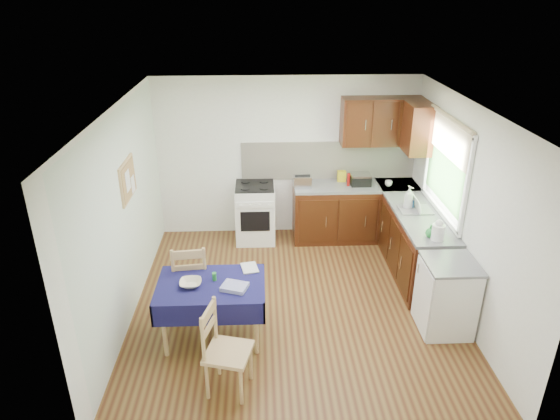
{
  "coord_description": "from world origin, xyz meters",
  "views": [
    {
      "loc": [
        -0.41,
        -5.25,
        3.7
      ],
      "look_at": [
        -0.18,
        0.34,
        1.16
      ],
      "focal_mm": 32.0,
      "sensor_mm": 36.0,
      "label": 1
    }
  ],
  "objects_px": {
    "chair_far": "(191,278)",
    "toaster": "(302,182)",
    "sandwich_press": "(360,179)",
    "chair_near": "(223,347)",
    "dining_table": "(211,292)",
    "kettle": "(438,231)",
    "dish_rack": "(415,209)"
  },
  "relations": [
    {
      "from": "chair_far",
      "to": "chair_near",
      "type": "bearing_deg",
      "value": 104.39
    },
    {
      "from": "dining_table",
      "to": "chair_far",
      "type": "xyz_separation_m",
      "value": [
        -0.28,
        0.43,
        -0.09
      ]
    },
    {
      "from": "toaster",
      "to": "kettle",
      "type": "height_order",
      "value": "kettle"
    },
    {
      "from": "chair_far",
      "to": "sandwich_press",
      "type": "relative_size",
      "value": 3.31
    },
    {
      "from": "chair_far",
      "to": "dish_rack",
      "type": "bearing_deg",
      "value": -167.63
    },
    {
      "from": "toaster",
      "to": "chair_near",
      "type": "bearing_deg",
      "value": -106.26
    },
    {
      "from": "dish_rack",
      "to": "chair_near",
      "type": "bearing_deg",
      "value": -144.88
    },
    {
      "from": "sandwich_press",
      "to": "chair_far",
      "type": "bearing_deg",
      "value": -146.37
    },
    {
      "from": "dining_table",
      "to": "chair_near",
      "type": "relative_size",
      "value": 1.24
    },
    {
      "from": "dining_table",
      "to": "kettle",
      "type": "height_order",
      "value": "kettle"
    },
    {
      "from": "toaster",
      "to": "dish_rack",
      "type": "bearing_deg",
      "value": -29.89
    },
    {
      "from": "chair_far",
      "to": "dish_rack",
      "type": "xyz_separation_m",
      "value": [
        2.94,
        0.98,
        0.4
      ]
    },
    {
      "from": "toaster",
      "to": "sandwich_press",
      "type": "xyz_separation_m",
      "value": [
        0.89,
        0.09,
        -0.01
      ]
    },
    {
      "from": "dining_table",
      "to": "chair_near",
      "type": "height_order",
      "value": "chair_near"
    },
    {
      "from": "chair_far",
      "to": "kettle",
      "type": "relative_size",
      "value": 3.75
    },
    {
      "from": "kettle",
      "to": "chair_near",
      "type": "bearing_deg",
      "value": -151.15
    },
    {
      "from": "chair_far",
      "to": "chair_near",
      "type": "distance_m",
      "value": 1.33
    },
    {
      "from": "chair_far",
      "to": "toaster",
      "type": "relative_size",
      "value": 3.71
    },
    {
      "from": "chair_far",
      "to": "toaster",
      "type": "xyz_separation_m",
      "value": [
        1.48,
        1.88,
        0.47
      ]
    },
    {
      "from": "chair_near",
      "to": "chair_far",
      "type": "bearing_deg",
      "value": 35.19
    },
    {
      "from": "dining_table",
      "to": "kettle",
      "type": "relative_size",
      "value": 4.48
    },
    {
      "from": "dining_table",
      "to": "kettle",
      "type": "bearing_deg",
      "value": -1.09
    },
    {
      "from": "dining_table",
      "to": "kettle",
      "type": "distance_m",
      "value": 2.76
    },
    {
      "from": "dining_table",
      "to": "dish_rack",
      "type": "height_order",
      "value": "dish_rack"
    },
    {
      "from": "chair_far",
      "to": "chair_near",
      "type": "relative_size",
      "value": 1.04
    },
    {
      "from": "dining_table",
      "to": "toaster",
      "type": "height_order",
      "value": "toaster"
    },
    {
      "from": "toaster",
      "to": "sandwich_press",
      "type": "height_order",
      "value": "toaster"
    },
    {
      "from": "toaster",
      "to": "kettle",
      "type": "xyz_separation_m",
      "value": [
        1.48,
        -1.75,
        0.02
      ]
    },
    {
      "from": "chair_far",
      "to": "toaster",
      "type": "bearing_deg",
      "value": -134.25
    },
    {
      "from": "kettle",
      "to": "dish_rack",
      "type": "bearing_deg",
      "value": 91.31
    },
    {
      "from": "chair_near",
      "to": "dining_table",
      "type": "bearing_deg",
      "value": 27.18
    },
    {
      "from": "dining_table",
      "to": "kettle",
      "type": "xyz_separation_m",
      "value": [
        2.68,
        0.57,
        0.41
      ]
    }
  ]
}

